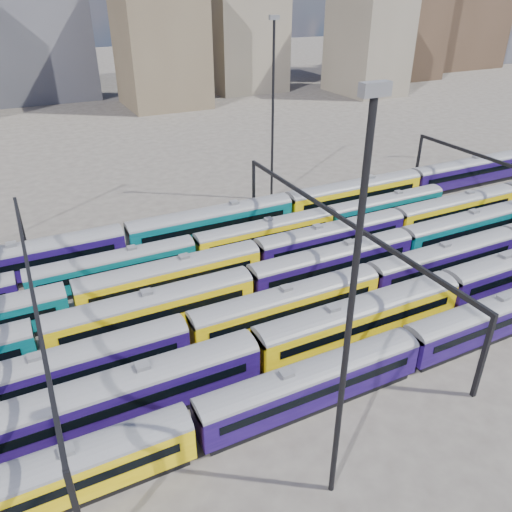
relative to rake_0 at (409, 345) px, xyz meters
name	(u,v)px	position (x,y,z in m)	size (l,w,h in m)	color
ground	(252,302)	(-7.38, 15.00, -2.47)	(500.00, 500.00, 0.00)	#3F3935
rake_0	(409,345)	(0.00, 0.00, 0.00)	(114.99, 2.81, 4.71)	black
rake_1	(126,390)	(-22.65, 5.00, 0.27)	(148.32, 3.10, 5.22)	black
rake_2	(287,302)	(-6.14, 10.00, 0.08)	(138.65, 2.90, 4.87)	black
rake_3	(332,260)	(2.41, 15.00, 0.12)	(140.61, 2.94, 4.94)	black
rake_4	(331,236)	(5.64, 20.00, 0.11)	(140.01, 2.93, 4.92)	black
rake_5	(113,265)	(-19.31, 25.00, -0.08)	(92.56, 2.71, 4.55)	black
rake_6	(288,205)	(5.29, 30.00, 0.37)	(131.84, 3.21, 5.42)	black
gantry_1	(33,294)	(-27.38, 15.00, 4.31)	(0.35, 40.35, 8.03)	black
gantry_2	(337,225)	(2.62, 15.00, 4.31)	(0.35, 40.35, 8.03)	black
mast_2	(350,314)	(-12.38, -7.00, 11.49)	(1.40, 0.50, 25.60)	black
mast_3	(273,107)	(7.62, 39.00, 11.49)	(1.40, 0.50, 25.60)	black
skyline	(395,12)	(97.36, 120.73, 18.36)	(399.22, 60.48, 50.03)	#665B4C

